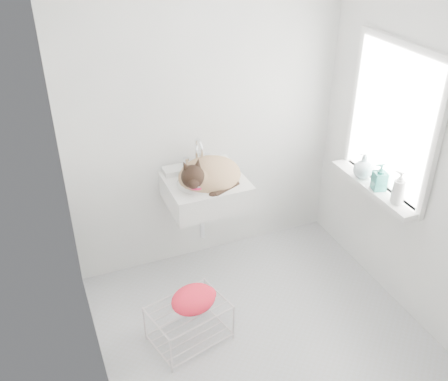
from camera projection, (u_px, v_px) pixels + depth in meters
name	position (u px, v px, depth m)	size (l,w,h in m)	color
floor	(258.00, 325.00, 3.68)	(2.20, 2.00, 0.02)	#ADADAD
back_wall	(206.00, 116.00, 3.84)	(2.20, 0.02, 2.50)	white
right_wall	(412.00, 145.00, 3.40)	(0.02, 2.00, 2.50)	white
left_wall	(79.00, 213.00, 2.69)	(0.02, 2.00, 2.50)	white
window_glass	(394.00, 120.00, 3.51)	(0.01, 0.80, 1.00)	white
window_frame	(392.00, 121.00, 3.50)	(0.04, 0.90, 1.10)	white
windowsill	(373.00, 187.00, 3.75)	(0.16, 0.88, 0.04)	white
sink	(206.00, 180.00, 3.80)	(0.59, 0.52, 0.24)	white
faucet	(197.00, 153.00, 3.87)	(0.22, 0.15, 0.22)	silver
cat	(208.00, 176.00, 3.77)	(0.54, 0.46, 0.32)	tan
wire_rack	(189.00, 323.00, 3.50)	(0.50, 0.35, 0.30)	silver
towel	(194.00, 303.00, 3.41)	(0.32, 0.23, 0.13)	red
bottle_a	(396.00, 203.00, 3.53)	(0.08, 0.08, 0.21)	white
bottle_b	(378.00, 189.00, 3.69)	(0.09, 0.09, 0.20)	#217166
bottle_c	(362.00, 177.00, 3.84)	(0.15, 0.15, 0.19)	silver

